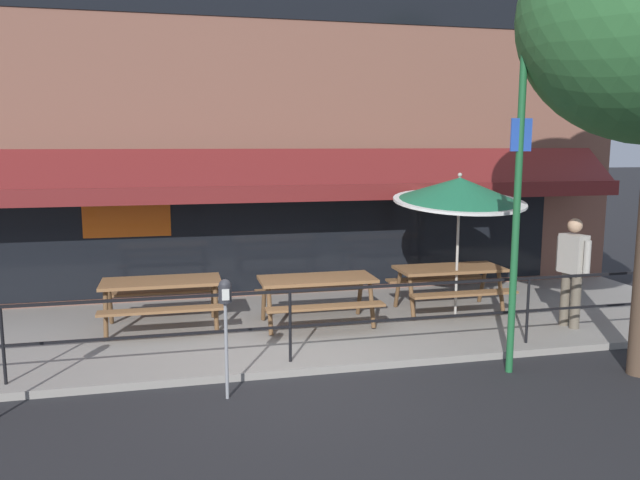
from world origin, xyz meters
TOP-DOWN VIEW (x-y plane):
  - ground_plane at (0.00, 0.00)m, footprint 120.00×120.00m
  - patio_deck at (0.00, 2.00)m, footprint 15.00×4.00m
  - restaurant_building at (0.00, 4.23)m, footprint 15.00×1.60m
  - patio_railing at (0.00, 0.30)m, footprint 13.84×0.04m
  - picnic_table_left at (-1.66, 2.22)m, footprint 1.80×1.42m
  - picnic_table_centre at (0.72, 1.86)m, footprint 1.80×1.42m
  - picnic_table_right at (3.09, 2.16)m, footprint 1.80×1.42m
  - patio_umbrella_right at (3.09, 1.88)m, footprint 2.14×2.14m
  - pedestrian_walking at (4.55, 0.88)m, footprint 0.33×0.60m
  - parking_meter_far at (-0.89, -0.49)m, footprint 0.15×0.16m
  - street_sign_pole at (2.75, -0.45)m, footprint 0.28×0.09m

SIDE VIEW (x-z plane):
  - ground_plane at x=0.00m, z-range 0.00..0.00m
  - patio_deck at x=0.00m, z-range 0.00..0.10m
  - picnic_table_left at x=-1.66m, z-range 0.33..1.08m
  - picnic_table_centre at x=0.72m, z-range 0.33..1.08m
  - picnic_table_right at x=3.09m, z-range 0.33..1.08m
  - patio_railing at x=0.00m, z-range 0.32..1.28m
  - pedestrian_walking at x=4.55m, z-range 0.20..1.91m
  - parking_meter_far at x=-0.89m, z-range 0.44..1.86m
  - street_sign_pole at x=2.75m, z-range 0.06..4.29m
  - patio_umbrella_right at x=3.09m, z-range 0.98..3.38m
  - restaurant_building at x=0.00m, z-range -0.03..8.28m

